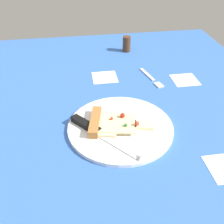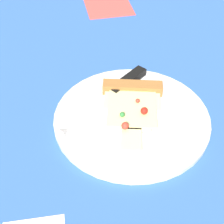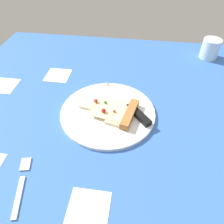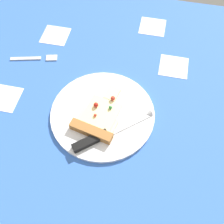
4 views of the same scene
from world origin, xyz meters
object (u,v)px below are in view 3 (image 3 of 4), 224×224
at_px(pizza_slice, 115,111).
at_px(drinking_glass, 210,49).
at_px(plate, 108,112).
at_px(fork, 21,182).
at_px(knife, 130,106).

distance_m(pizza_slice, drinking_glass, 0.54).
xyz_separation_m(plate, fork, (-0.17, -0.26, -0.00)).
bearing_deg(plate, drinking_glass, 47.44).
xyz_separation_m(drinking_glass, fork, (-0.54, -0.67, -0.04)).
height_order(plate, pizza_slice, pizza_slice).
bearing_deg(pizza_slice, plate, 89.81).
relative_size(knife, fork, 1.29).
xyz_separation_m(plate, drinking_glass, (0.37, 0.41, 0.04)).
bearing_deg(drinking_glass, fork, -128.88).
height_order(pizza_slice, drinking_glass, drinking_glass).
relative_size(knife, drinking_glass, 2.41).
bearing_deg(drinking_glass, plate, -132.56).
xyz_separation_m(knife, drinking_glass, (0.31, 0.38, 0.02)).
height_order(pizza_slice, fork, pizza_slice).
height_order(knife, fork, knife).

